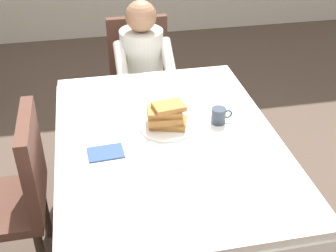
% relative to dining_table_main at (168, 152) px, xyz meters
% --- Properties ---
extents(ground_plane, '(14.00, 14.00, 0.00)m').
position_rel_dining_table_main_xyz_m(ground_plane, '(0.00, 0.00, -0.65)').
color(ground_plane, brown).
extents(dining_table_main, '(1.12, 1.52, 0.74)m').
position_rel_dining_table_main_xyz_m(dining_table_main, '(0.00, 0.00, 0.00)').
color(dining_table_main, white).
rests_on(dining_table_main, ground).
extents(chair_diner, '(0.44, 0.45, 0.93)m').
position_rel_dining_table_main_xyz_m(chair_diner, '(0.02, 1.17, -0.12)').
color(chair_diner, '#4C2D23').
rests_on(chair_diner, ground).
extents(diner_person, '(0.40, 0.43, 1.12)m').
position_rel_dining_table_main_xyz_m(diner_person, '(0.02, 1.01, 0.02)').
color(diner_person, silver).
rests_on(diner_person, ground).
extents(chair_left_side, '(0.45, 0.44, 0.93)m').
position_rel_dining_table_main_xyz_m(chair_left_side, '(-0.77, 0.00, -0.12)').
color(chair_left_side, '#4C2D23').
rests_on(chair_left_side, ground).
extents(plate_breakfast, '(0.28, 0.28, 0.02)m').
position_rel_dining_table_main_xyz_m(plate_breakfast, '(0.01, 0.09, 0.10)').
color(plate_breakfast, white).
rests_on(plate_breakfast, dining_table_main).
extents(breakfast_stack, '(0.22, 0.17, 0.12)m').
position_rel_dining_table_main_xyz_m(breakfast_stack, '(0.01, 0.09, 0.16)').
color(breakfast_stack, '#A36B33').
rests_on(breakfast_stack, plate_breakfast).
extents(cup_coffee, '(0.11, 0.08, 0.08)m').
position_rel_dining_table_main_xyz_m(cup_coffee, '(0.29, 0.08, 0.13)').
color(cup_coffee, '#333D4C').
rests_on(cup_coffee, dining_table_main).
extents(fork_left_of_plate, '(0.02, 0.18, 0.00)m').
position_rel_dining_table_main_xyz_m(fork_left_of_plate, '(-0.18, 0.07, 0.09)').
color(fork_left_of_plate, silver).
rests_on(fork_left_of_plate, dining_table_main).
extents(knife_right_of_plate, '(0.02, 0.20, 0.00)m').
position_rel_dining_table_main_xyz_m(knife_right_of_plate, '(0.20, 0.07, 0.09)').
color(knife_right_of_plate, silver).
rests_on(knife_right_of_plate, dining_table_main).
extents(spoon_near_edge, '(0.15, 0.03, 0.00)m').
position_rel_dining_table_main_xyz_m(spoon_near_edge, '(0.05, -0.25, 0.09)').
color(spoon_near_edge, silver).
rests_on(spoon_near_edge, dining_table_main).
extents(napkin_folded, '(0.18, 0.13, 0.01)m').
position_rel_dining_table_main_xyz_m(napkin_folded, '(-0.32, -0.07, 0.09)').
color(napkin_folded, '#334C7F').
rests_on(napkin_folded, dining_table_main).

